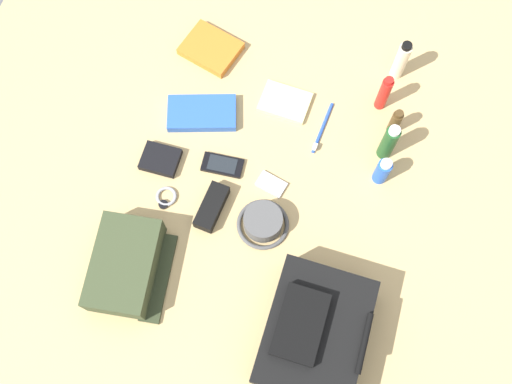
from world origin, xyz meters
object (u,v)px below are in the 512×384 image
Objects in this scene: backpack at (314,332)px; sunglasses_case at (212,207)px; deodorant_spray at (382,171)px; shampoo_bottle at (389,142)px; toothbrush at (322,130)px; lotion_bottle at (401,60)px; cologne_bottle at (395,122)px; cell_phone at (222,165)px; notepad at (284,102)px; paperback_novel at (211,49)px; media_player at (271,184)px; sunscreen_spray at (384,93)px; travel_guidebook at (202,113)px; wristwatch at (166,197)px; toiletry_pouch at (126,266)px; bucket_hat at (263,222)px; wallet at (160,159)px.

backpack is 0.46m from sunglasses_case.
deodorant_spray reaches higher than sunglasses_case.
toothbrush is at bearing -95.17° from shampoo_bottle.
lotion_bottle is 1.47× the size of cologne_bottle.
notepad reaches higher than cell_phone.
paperback_novel is 0.50m from media_player.
backpack is 0.74m from sunscreen_spray.
shampoo_bottle is at bearing -177.36° from deodorant_spray.
lotion_bottle is 0.38m from notepad.
sunscreen_spray is 0.22m from toothbrush.
sunscreen_spray is 0.56m from travel_guidebook.
shampoo_bottle reaches higher than backpack.
notepad is (-0.11, 0.23, -0.00)m from travel_guidebook.
notepad is (-0.40, 0.25, 0.00)m from wristwatch.
cell_phone is (0.09, -0.46, -0.05)m from deodorant_spray.
deodorant_spray is 0.81× the size of sunglasses_case.
toiletry_pouch is at bearing -36.11° from toothbrush.
wristwatch is at bearing -28.43° from notepad.
lotion_bottle is (-0.60, 0.27, 0.05)m from bucket_hat.
paperback_novel is at bearing -109.59° from notepad.
backpack is 1.90× the size of toothbrush.
wristwatch is (0.24, -0.59, -0.05)m from deodorant_spray.
cologne_bottle is at bearing 124.40° from wristwatch.
wallet reaches higher than cell_phone.
paperback_novel is 0.41m from wallet.
toiletry_pouch is at bearing -41.43° from media_player.
sunglasses_case reaches higher than paperback_novel.
notepad is at bearing 170.71° from sunglasses_case.
shampoo_bottle is 0.68× the size of travel_guidebook.
toiletry_pouch is 0.23m from wristwatch.
lotion_bottle is 0.13m from sunscreen_spray.
wallet is (-0.37, -0.56, -0.05)m from backpack.
shampoo_bottle is 1.40× the size of deodorant_spray.
sunscreen_spray is 2.13× the size of wristwatch.
bucket_hat is at bearing 31.94° from paperback_novel.
media_player is (0.19, -0.30, -0.07)m from shampoo_bottle.
backpack is at bearing 62.78° from wristwatch.
sunglasses_case is (-0.23, 0.17, -0.02)m from toiletry_pouch.
sunscreen_spray reaches higher than media_player.
cell_phone is (0.18, -0.45, -0.07)m from shampoo_bottle.
lotion_bottle is 0.28m from shampoo_bottle.
sunscreen_spray reaches higher than cell_phone.
media_player is (0.47, -0.28, -0.07)m from lotion_bottle.
toiletry_pouch is at bearing -93.40° from backpack.
toothbrush reaches higher than notepad.
sunscreen_spray is at bearing 131.68° from wristwatch.
backpack is at bearing 29.93° from media_player.
paperback_novel is (-0.11, -0.62, -0.04)m from cologne_bottle.
notepad is (0.20, -0.31, -0.07)m from lotion_bottle.
deodorant_spray reaches higher than cologne_bottle.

